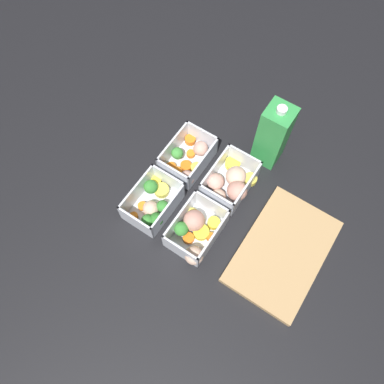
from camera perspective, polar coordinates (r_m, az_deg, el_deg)
The scene contains 7 objects.
ground_plane at distance 0.95m, azimuth 0.00°, elevation -0.59°, with size 4.00×4.00×0.00m, color black.
container_near_left at distance 0.97m, azimuth -0.54°, elevation 5.06°, with size 0.15×0.11×0.07m.
container_near_right at distance 0.92m, azimuth -5.91°, elevation -1.68°, with size 0.15×0.11×0.07m.
container_far_left at distance 0.94m, azimuth 5.89°, elevation 1.43°, with size 0.16×0.12×0.07m.
container_far_right at distance 0.89m, azimuth 0.44°, elevation -5.94°, with size 0.16×0.11×0.07m.
juice_carton at distance 0.94m, azimuth 12.22°, elevation 8.43°, with size 0.07×0.07×0.20m.
cutting_board at distance 0.91m, azimuth 13.64°, elevation -8.79°, with size 0.28×0.18×0.02m.
Camera 1 is at (0.33, 0.22, 0.86)m, focal length 35.00 mm.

